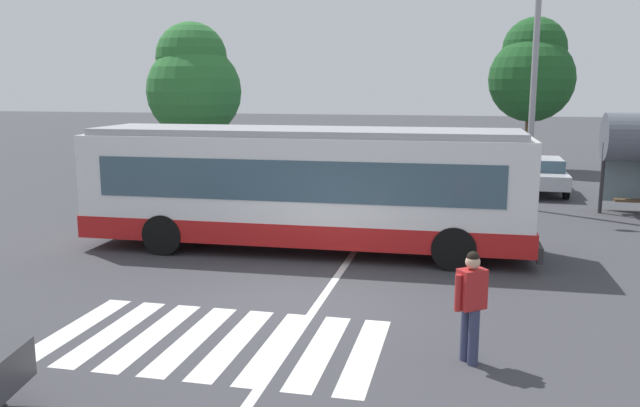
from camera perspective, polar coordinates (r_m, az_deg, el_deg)
The scene contains 14 objects.
ground_plane at distance 12.87m, azimuth -1.72°, elevation -8.35°, with size 160.00×160.00×0.00m, color #3D3D42.
city_transit_bus at distance 16.33m, azimuth -1.36°, elevation 1.39°, with size 11.19×2.82×3.06m.
pedestrian_crossing_street at distance 10.03m, azimuth 13.03°, elevation -8.24°, with size 0.48×0.45×1.72m.
parked_car_champagne at distance 28.81m, azimuth -8.99°, elevation 3.49°, with size 2.05×4.59×1.35m.
parked_car_blue at distance 28.44m, azimuth -3.85°, elevation 3.50°, with size 2.07×4.60×1.35m.
parked_car_teal at distance 27.10m, azimuth 1.19°, elevation 3.19°, with size 2.00×4.56×1.35m.
parked_car_black at distance 27.05m, azimuth 6.91°, elevation 3.10°, with size 1.92×4.53×1.35m.
parked_car_white at distance 26.66m, azimuth 13.06°, elevation 2.81°, with size 1.92×4.52×1.35m.
parked_car_silver at distance 26.74m, azimuth 18.60°, elevation 2.56°, with size 1.94×4.53×1.35m.
twin_arm_street_lamp at distance 22.65m, azimuth 18.25°, elevation 12.21°, with size 4.57×0.32×8.12m.
background_tree_left at distance 32.18m, azimuth -10.96°, elevation 10.39°, with size 4.48×4.48×7.06m.
background_tree_right at distance 33.71m, azimuth 18.03°, elevation 10.96°, with size 4.08×4.08×7.35m.
crosswalk_painted_stripes at distance 11.03m, azimuth -9.31°, elevation -11.70°, with size 5.46×3.01×0.01m.
lane_center_line at distance 14.65m, azimuth 1.76°, elevation -6.01°, with size 0.16×24.00×0.01m, color silver.
Camera 1 is at (3.06, -11.80, 4.11)m, focal length 36.74 mm.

